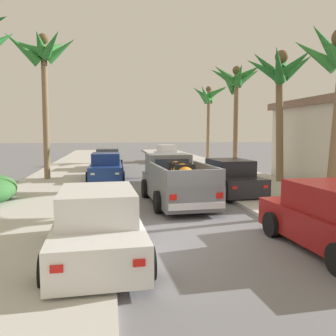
{
  "coord_description": "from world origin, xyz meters",
  "views": [
    {
      "loc": [
        -2.37,
        -9.93,
        2.73
      ],
      "look_at": [
        0.05,
        4.72,
        1.2
      ],
      "focal_mm": 37.7,
      "sensor_mm": 36.0,
      "label": 1
    }
  ],
  "objects": [
    {
      "name": "palm_tree_left_fore",
      "position": [
        6.73,
        21.9,
        5.87
      ],
      "size": [
        3.45,
        3.6,
        7.0
      ],
      "color": "brown",
      "rests_on": "ground"
    },
    {
      "name": "palm_tree_left_back",
      "position": [
        -5.92,
        10.55,
        6.77
      ],
      "size": [
        3.99,
        3.43,
        8.08
      ],
      "color": "#846B4C",
      "rests_on": "ground"
    },
    {
      "name": "curb_right",
      "position": [
        3.69,
        12.0,
        0.05
      ],
      "size": [
        0.16,
        60.0,
        0.1
      ],
      "primitive_type": "cube",
      "color": "silver",
      "rests_on": "ground"
    },
    {
      "name": "palm_tree_right_mid",
      "position": [
        5.71,
        12.09,
        5.88
      ],
      "size": [
        3.66,
        3.77,
        6.99
      ],
      "color": "#846B4C",
      "rests_on": "ground"
    },
    {
      "name": "car_left_far",
      "position": [
        2.73,
        -2.73,
        0.71
      ],
      "size": [
        2.17,
        4.32,
        1.54
      ],
      "color": "maroon",
      "rests_on": "ground"
    },
    {
      "name": "car_right_near",
      "position": [
        2.73,
        4.65,
        0.71
      ],
      "size": [
        2.21,
        4.34,
        1.54
      ],
      "color": "black",
      "rests_on": "ground"
    },
    {
      "name": "sidewalk_right",
      "position": [
        4.73,
        12.0,
        0.06
      ],
      "size": [
        4.86,
        60.0,
        0.12
      ],
      "primitive_type": "cube",
      "color": "beige",
      "rests_on": "ground"
    },
    {
      "name": "pickup_truck",
      "position": [
        0.12,
        3.26,
        0.81
      ],
      "size": [
        2.4,
        5.3,
        1.8
      ],
      "color": "slate",
      "rests_on": "ground"
    },
    {
      "name": "ground_plane",
      "position": [
        0.0,
        0.0,
        0.0
      ],
      "size": [
        160.0,
        160.0,
        0.0
      ],
      "primitive_type": "plane",
      "color": "slate"
    },
    {
      "name": "car_left_near",
      "position": [
        -2.61,
        10.23,
        0.71
      ],
      "size": [
        2.07,
        4.28,
        1.54
      ],
      "color": "navy",
      "rests_on": "ground"
    },
    {
      "name": "curb_left",
      "position": [
        -3.69,
        12.0,
        0.05
      ],
      "size": [
        0.16,
        60.0,
        0.1
      ],
      "primitive_type": "cube",
      "color": "silver",
      "rests_on": "ground"
    },
    {
      "name": "car_left_mid",
      "position": [
        2.79,
        22.02,
        0.71
      ],
      "size": [
        2.13,
        4.3,
        1.54
      ],
      "color": "silver",
      "rests_on": "ground"
    },
    {
      "name": "sidewalk_left",
      "position": [
        -4.73,
        12.0,
        0.06
      ],
      "size": [
        4.86,
        60.0,
        0.12
      ],
      "primitive_type": "cube",
      "color": "beige",
      "rests_on": "ground"
    },
    {
      "name": "palm_tree_right_fore",
      "position": [
        6.47,
        7.66,
        5.65
      ],
      "size": [
        3.61,
        3.77,
        6.98
      ],
      "color": "brown",
      "rests_on": "ground"
    },
    {
      "name": "car_right_mid",
      "position": [
        -2.51,
        15.58,
        0.71
      ],
      "size": [
        2.16,
        4.32,
        1.54
      ],
      "color": "#474C56",
      "rests_on": "ground"
    },
    {
      "name": "car_right_far",
      "position": [
        -2.65,
        -2.43,
        0.71
      ],
      "size": [
        2.15,
        4.31,
        1.54
      ],
      "color": "silver",
      "rests_on": "ground"
    }
  ]
}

